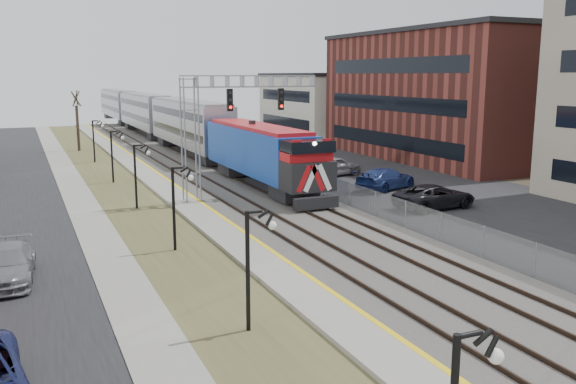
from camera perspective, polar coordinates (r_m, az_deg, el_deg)
street_west at (r=45.14m, az=-24.93°, el=-0.51°), size 7.00×120.00×0.04m
sidewalk at (r=45.24m, az=-19.25°, el=-0.05°), size 2.00×120.00×0.08m
grass_median at (r=45.56m, az=-15.49°, el=0.23°), size 4.00×120.00×0.06m
platform at (r=46.05m, az=-11.81°, el=0.62°), size 2.00×120.00×0.24m
ballast_bed at (r=47.32m, az=-5.88°, el=1.04°), size 8.00×120.00×0.20m
parking_lot at (r=52.22m, az=6.75°, el=1.86°), size 16.00×120.00×0.04m
platform_edge at (r=46.22m, az=-10.75°, el=0.86°), size 0.24×120.00×0.01m
track_near at (r=46.72m, az=-8.22°, el=1.08°), size 1.58×120.00×0.15m
track_far at (r=47.76m, az=-4.17°, el=1.38°), size 1.58×120.00×0.15m
train at (r=77.85m, az=-12.14°, el=6.80°), size 3.00×85.85×5.33m
signal_gantry at (r=39.19m, az=-6.74°, el=7.07°), size 9.00×1.07×8.15m
lampposts at (r=29.04m, az=-10.77°, el=-1.53°), size 0.14×62.14×4.00m
fence at (r=48.64m, az=-1.18°, el=2.20°), size 0.04×120.00×1.60m
buildings_east at (r=57.19m, az=21.22°, el=8.32°), size 16.00×76.00×15.00m
car_lot_c at (r=38.66m, az=13.56°, el=-0.46°), size 5.56×2.96×1.49m
car_lot_d at (r=44.43m, az=9.12°, el=1.20°), size 5.74×4.03×1.54m
car_lot_e at (r=49.84m, az=4.35°, el=2.40°), size 5.12×3.02×1.63m
car_street_b at (r=26.86m, az=-24.77°, el=-6.24°), size 2.31×4.95×1.40m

